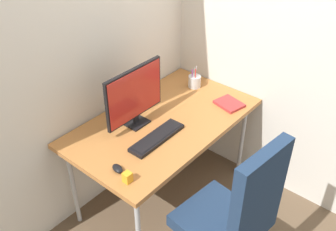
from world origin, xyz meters
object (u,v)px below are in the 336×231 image
(office_chair, at_px, (235,216))
(notebook, at_px, (229,104))
(pen_holder, at_px, (195,81))
(mouse, at_px, (118,168))
(monitor, at_px, (135,95))
(desk_clamp_accessory, at_px, (127,177))
(keyboard, at_px, (157,138))

(office_chair, xyz_separation_m, notebook, (0.76, 0.54, 0.16))
(office_chair, height_order, pen_holder, office_chair)
(mouse, bearing_deg, pen_holder, 26.72)
(monitor, xyz_separation_m, notebook, (0.61, -0.37, -0.22))
(monitor, bearing_deg, pen_holder, -0.66)
(notebook, bearing_deg, pen_holder, 95.01)
(office_chair, height_order, desk_clamp_accessory, office_chair)
(mouse, relative_size, pen_holder, 0.48)
(office_chair, distance_m, notebook, 0.94)
(office_chair, bearing_deg, monitor, 81.06)
(monitor, distance_m, keyboard, 0.32)
(notebook, bearing_deg, office_chair, -131.59)
(keyboard, relative_size, mouse, 5.01)
(monitor, height_order, keyboard, monitor)
(keyboard, bearing_deg, mouse, -176.90)
(monitor, height_order, mouse, monitor)
(mouse, height_order, desk_clamp_accessory, desk_clamp_accessory)
(desk_clamp_accessory, bearing_deg, office_chair, -61.32)
(monitor, xyz_separation_m, keyboard, (-0.04, -0.23, -0.22))
(monitor, relative_size, desk_clamp_accessory, 7.75)
(keyboard, relative_size, notebook, 2.24)
(office_chair, relative_size, monitor, 2.29)
(keyboard, height_order, desk_clamp_accessory, desk_clamp_accessory)
(keyboard, distance_m, notebook, 0.67)
(desk_clamp_accessory, bearing_deg, mouse, 76.96)
(office_chair, xyz_separation_m, monitor, (0.14, 0.91, 0.38))
(monitor, relative_size, mouse, 5.76)
(mouse, bearing_deg, notebook, 7.47)
(pen_holder, bearing_deg, keyboard, -162.41)
(pen_holder, distance_m, desk_clamp_accessory, 1.16)
(mouse, height_order, notebook, mouse)
(mouse, relative_size, desk_clamp_accessory, 1.35)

